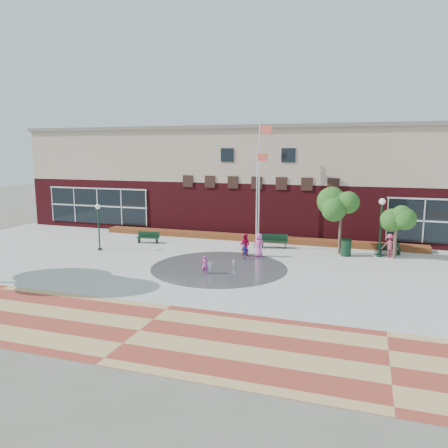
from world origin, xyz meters
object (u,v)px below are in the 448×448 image
(flagpole_left, at_px, (260,175))
(bench_left, at_px, (148,240))
(flagpole_right, at_px, (257,193))
(trash_can, at_px, (346,247))
(child_splash, at_px, (205,265))

(flagpole_left, xyz_separation_m, bench_left, (-8.23, -2.79, -5.02))
(flagpole_right, distance_m, trash_can, 7.27)
(child_splash, bearing_deg, bench_left, -42.36)
(flagpole_left, relative_size, bench_left, 5.29)
(bench_left, relative_size, trash_can, 1.50)
(flagpole_right, xyz_separation_m, trash_can, (6.36, -0.24, -3.51))
(bench_left, xyz_separation_m, child_splash, (7.26, -6.67, 0.27))
(flagpole_right, relative_size, child_splash, 6.63)
(trash_can, height_order, child_splash, trash_can)
(flagpole_right, relative_size, trash_can, 6.15)
(flagpole_left, height_order, flagpole_right, flagpole_left)
(flagpole_left, distance_m, flagpole_right, 2.43)
(bench_left, bearing_deg, flagpole_left, 11.82)
(bench_left, relative_size, child_splash, 1.62)
(flagpole_right, relative_size, bench_left, 4.09)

